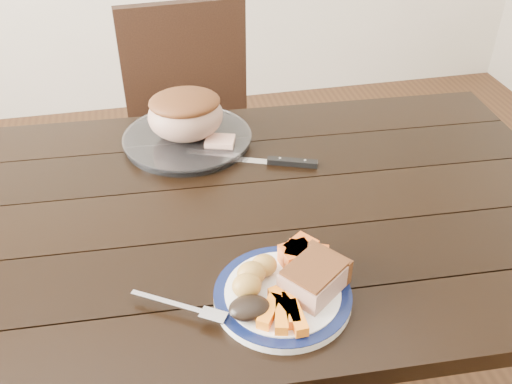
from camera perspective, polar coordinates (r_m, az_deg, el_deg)
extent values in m
cube|color=black|center=(1.24, -3.82, -2.54)|extent=(1.64, 0.98, 0.04)
cube|color=black|center=(1.93, 17.16, -2.22)|extent=(0.07, 0.07, 0.71)
cube|color=black|center=(1.93, -5.52, 2.90)|extent=(0.45, 0.45, 0.04)
cube|color=black|center=(1.98, -7.12, 12.01)|extent=(0.42, 0.07, 0.46)
cube|color=black|center=(2.24, -1.59, 0.99)|extent=(0.04, 0.04, 0.43)
cube|color=black|center=(1.96, 1.10, -4.82)|extent=(0.04, 0.04, 0.43)
cube|color=black|center=(2.19, -10.72, -0.52)|extent=(0.04, 0.04, 0.43)
cube|color=black|center=(1.91, -9.34, -6.71)|extent=(0.04, 0.04, 0.43)
cylinder|color=white|center=(1.03, 2.67, -10.36)|extent=(0.24, 0.24, 0.02)
torus|color=#0B133A|center=(1.02, 2.68, -10.03)|extent=(0.24, 0.24, 0.02)
cylinder|color=white|center=(1.46, -6.86, 5.20)|extent=(0.31, 0.31, 0.02)
cube|color=tan|center=(1.01, 5.81, -8.63)|extent=(0.13, 0.13, 0.05)
ellipsoid|color=gold|center=(0.99, -0.93, -9.36)|extent=(0.05, 0.05, 0.04)
ellipsoid|color=gold|center=(1.03, 0.81, -7.35)|extent=(0.05, 0.04, 0.04)
ellipsoid|color=gold|center=(1.01, -0.47, -8.18)|extent=(0.05, 0.05, 0.04)
cube|color=orange|center=(0.98, 2.71, -11.03)|extent=(0.04, 0.07, 0.02)
cube|color=orange|center=(0.96, 2.59, -12.27)|extent=(0.04, 0.07, 0.02)
cube|color=orange|center=(0.97, 1.33, -11.86)|extent=(0.06, 0.07, 0.02)
cube|color=orange|center=(0.96, 4.06, -12.43)|extent=(0.02, 0.07, 0.02)
cube|color=orange|center=(0.97, 3.51, -11.70)|extent=(0.03, 0.07, 0.02)
cube|color=orange|center=(1.06, 4.51, -6.43)|extent=(0.07, 0.07, 0.04)
cube|color=orange|center=(1.05, 5.66, -6.65)|extent=(0.07, 0.06, 0.04)
cube|color=orange|center=(1.06, 4.02, -6.39)|extent=(0.06, 0.06, 0.04)
cube|color=orange|center=(1.07, 4.49, -5.88)|extent=(0.07, 0.07, 0.04)
ellipsoid|color=black|center=(0.97, -0.66, -11.52)|extent=(0.07, 0.05, 0.03)
cube|color=silver|center=(1.01, -8.79, -10.92)|extent=(0.12, 0.08, 0.00)
cube|color=silver|center=(0.98, -4.29, -12.22)|extent=(0.05, 0.05, 0.00)
ellipsoid|color=#A77B66|center=(1.42, -7.05, 7.57)|extent=(0.19, 0.16, 0.12)
cube|color=tan|center=(1.41, -3.62, 5.02)|extent=(0.08, 0.07, 0.02)
cube|color=silver|center=(1.39, -2.95, 3.35)|extent=(0.19, 0.09, 0.00)
cube|color=black|center=(1.36, 3.65, 2.99)|extent=(0.12, 0.06, 0.01)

